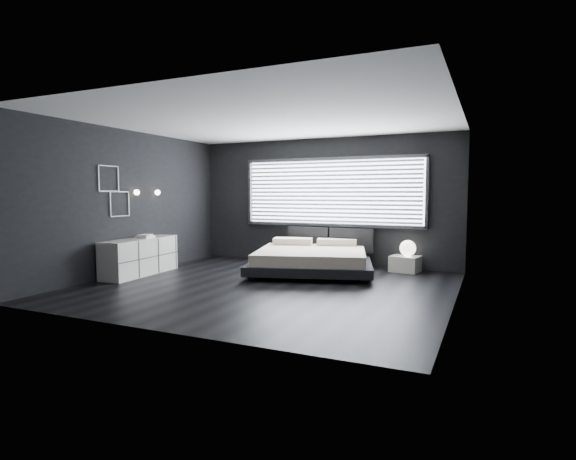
% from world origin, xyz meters
% --- Properties ---
extents(room, '(6.04, 6.00, 2.80)m').
position_xyz_m(room, '(0.00, 0.00, 1.40)').
color(room, black).
rests_on(room, ground).
extents(window, '(4.14, 0.09, 1.52)m').
position_xyz_m(window, '(0.20, 2.70, 1.61)').
color(window, white).
rests_on(window, ground).
extents(headboard, '(1.96, 0.16, 0.52)m').
position_xyz_m(headboard, '(0.19, 2.64, 0.57)').
color(headboard, black).
rests_on(headboard, ground).
extents(sconce_near, '(0.18, 0.11, 0.11)m').
position_xyz_m(sconce_near, '(-2.88, 0.05, 1.60)').
color(sconce_near, silver).
rests_on(sconce_near, ground).
extents(sconce_far, '(0.18, 0.11, 0.11)m').
position_xyz_m(sconce_far, '(-2.88, 0.65, 1.60)').
color(sconce_far, silver).
rests_on(sconce_far, ground).
extents(wall_art_upper, '(0.01, 0.48, 0.48)m').
position_xyz_m(wall_art_upper, '(-2.98, -0.55, 1.85)').
color(wall_art_upper, '#47474C').
rests_on(wall_art_upper, ground).
extents(wall_art_lower, '(0.01, 0.48, 0.48)m').
position_xyz_m(wall_art_lower, '(-2.98, -0.30, 1.38)').
color(wall_art_lower, '#47474C').
rests_on(wall_art_lower, ground).
extents(bed, '(2.88, 2.81, 0.61)m').
position_xyz_m(bed, '(0.18, 1.59, 0.28)').
color(bed, black).
rests_on(bed, ground).
extents(nightstand, '(0.62, 0.54, 0.32)m').
position_xyz_m(nightstand, '(1.88, 2.44, 0.16)').
color(nightstand, white).
rests_on(nightstand, ground).
extents(orb_lamp, '(0.32, 0.32, 0.32)m').
position_xyz_m(orb_lamp, '(1.92, 2.45, 0.48)').
color(orb_lamp, white).
rests_on(orb_lamp, nightstand).
extents(dresser, '(0.62, 1.80, 0.71)m').
position_xyz_m(dresser, '(-2.76, -0.03, 0.35)').
color(dresser, white).
rests_on(dresser, ground).
extents(book_stack, '(0.29, 0.36, 0.07)m').
position_xyz_m(book_stack, '(-2.75, 0.11, 0.74)').
color(book_stack, silver).
rests_on(book_stack, dresser).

